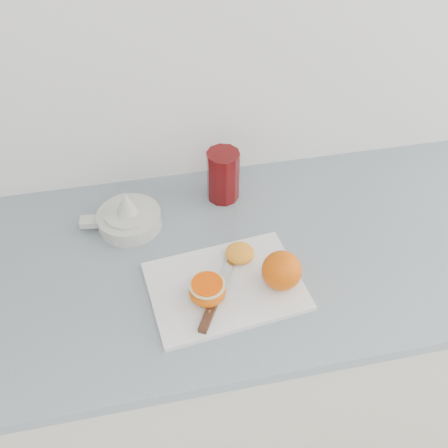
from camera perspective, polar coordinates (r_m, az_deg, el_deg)
The scene contains 8 objects.
counter at distance 1.49m, azimuth -3.02°, elevation -15.19°, with size 2.41×0.64×0.89m.
cutting_board at distance 1.07m, azimuth 0.17°, elevation -7.10°, with size 0.32×0.23×0.01m, color white.
whole_orange at distance 1.04m, azimuth 6.61°, elevation -5.31°, with size 0.08×0.08×0.08m.
half_orange at distance 1.02m, azimuth -1.92°, elevation -7.63°, with size 0.08×0.08×0.05m.
squeezed_shell at distance 1.10m, azimuth 1.82°, elevation -3.33°, with size 0.06×0.06×0.03m.
paring_knife at distance 1.02m, azimuth -1.32°, elevation -9.34°, with size 0.12×0.19×0.01m.
citrus_juicer at distance 1.20m, azimuth -10.90°, elevation 0.81°, with size 0.19×0.15×0.10m.
red_tumbler at distance 1.24m, azimuth -0.11°, elevation 5.37°, with size 0.08×0.08×0.14m.
Camera 1 is at (-0.16, 0.95, 1.73)m, focal length 40.00 mm.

